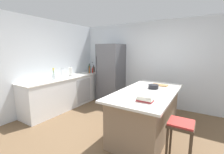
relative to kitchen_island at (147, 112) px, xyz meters
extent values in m
plane|color=brown|center=(-0.54, -0.45, -0.46)|extent=(7.20, 7.20, 0.00)
cube|color=silver|center=(-0.54, 1.80, 0.84)|extent=(6.00, 0.10, 2.60)
cube|color=silver|center=(-2.99, -0.45, 0.84)|extent=(0.10, 6.00, 2.60)
cube|color=white|center=(-2.61, 0.24, -0.01)|extent=(0.65, 2.80, 0.90)
cube|color=silver|center=(-2.61, 0.24, 0.45)|extent=(0.68, 2.83, 0.03)
cube|color=#B2B5BA|center=(-2.28, 0.59, -0.01)|extent=(0.01, 0.60, 0.75)
cube|color=#8E755B|center=(0.00, 0.00, -0.03)|extent=(0.89, 1.87, 0.87)
cube|color=silver|center=(0.00, 0.00, 0.43)|extent=(1.05, 2.07, 0.04)
cube|color=#56565B|center=(-1.75, 1.39, 0.50)|extent=(0.76, 0.72, 1.93)
cylinder|color=#4C4C51|center=(-2.09, 1.01, 0.60)|extent=(0.02, 0.02, 0.96)
cylinder|color=#473828|center=(0.57, -0.77, -0.15)|extent=(0.04, 0.04, 0.63)
cylinder|color=#473828|center=(0.57, -0.47, -0.15)|extent=(0.04, 0.04, 0.63)
cylinder|color=#473828|center=(0.87, -0.47, -0.15)|extent=(0.04, 0.04, 0.63)
cube|color=#473828|center=(0.72, -0.62, 0.18)|extent=(0.36, 0.36, 0.04)
cube|color=#B2332D|center=(0.72, -0.62, 0.22)|extent=(0.34, 0.34, 0.03)
cylinder|color=silver|center=(-2.67, 0.07, 0.48)|extent=(0.05, 0.05, 0.02)
cylinder|color=silver|center=(-2.67, 0.07, 0.63)|extent=(0.02, 0.02, 0.28)
cylinder|color=silver|center=(-2.61, 0.07, 0.75)|extent=(0.14, 0.02, 0.02)
cylinder|color=silver|center=(-2.58, -0.26, 0.54)|extent=(0.09, 0.09, 0.14)
cylinder|color=#4C7F3D|center=(-2.60, -0.26, 0.63)|extent=(0.01, 0.03, 0.21)
sphere|color=yellow|center=(-2.60, -0.26, 0.73)|extent=(0.04, 0.04, 0.04)
cylinder|color=#4C7F3D|center=(-2.58, -0.27, 0.65)|extent=(0.01, 0.02, 0.25)
sphere|color=yellow|center=(-2.58, -0.27, 0.77)|extent=(0.04, 0.04, 0.04)
cylinder|color=#4C7F3D|center=(-2.57, -0.26, 0.65)|extent=(0.01, 0.05, 0.24)
sphere|color=yellow|center=(-2.57, -0.26, 0.77)|extent=(0.04, 0.04, 0.04)
cylinder|color=gray|center=(-2.61, 0.38, 0.47)|extent=(0.14, 0.14, 0.01)
cylinder|color=white|center=(-2.61, 0.38, 0.61)|extent=(0.11, 0.11, 0.26)
cylinder|color=gray|center=(-2.61, 0.38, 0.76)|extent=(0.02, 0.02, 0.04)
cylinder|color=#5B3319|center=(-2.62, 1.54, 0.56)|extent=(0.06, 0.06, 0.19)
cylinder|color=#5B3319|center=(-2.62, 1.54, 0.68)|extent=(0.03, 0.03, 0.05)
cylinder|color=black|center=(-2.62, 1.54, 0.71)|extent=(0.03, 0.03, 0.01)
cylinder|color=silver|center=(-2.61, 1.45, 0.60)|extent=(0.07, 0.07, 0.26)
cylinder|color=silver|center=(-2.61, 1.45, 0.77)|extent=(0.03, 0.03, 0.10)
cylinder|color=black|center=(-2.61, 1.45, 0.83)|extent=(0.03, 0.03, 0.01)
cylinder|color=red|center=(-2.54, 1.35, 0.54)|extent=(0.05, 0.05, 0.15)
cylinder|color=red|center=(-2.54, 1.35, 0.64)|extent=(0.02, 0.02, 0.05)
cylinder|color=black|center=(-2.54, 1.35, 0.67)|extent=(0.02, 0.02, 0.01)
cylinder|color=#19381E|center=(-2.61, 1.27, 0.59)|extent=(0.08, 0.08, 0.25)
cylinder|color=#19381E|center=(-2.61, 1.27, 0.75)|extent=(0.03, 0.03, 0.06)
cylinder|color=black|center=(-2.61, 1.27, 0.79)|extent=(0.03, 0.03, 0.01)
cylinder|color=#994C23|center=(-2.51, 1.16, 0.57)|extent=(0.05, 0.05, 0.20)
cylinder|color=#994C23|center=(-2.51, 1.16, 0.69)|extent=(0.02, 0.02, 0.06)
cylinder|color=black|center=(-2.51, 1.16, 0.73)|extent=(0.03, 0.03, 0.01)
cube|color=#A83338|center=(0.17, -0.64, 0.46)|extent=(0.25, 0.16, 0.03)
cube|color=silver|center=(0.17, -0.64, 0.50)|extent=(0.26, 0.17, 0.03)
cube|color=silver|center=(0.17, -0.64, 0.53)|extent=(0.25, 0.19, 0.03)
cylinder|color=black|center=(0.04, 0.26, 0.49)|extent=(0.22, 0.22, 0.09)
cube|color=#9E7042|center=(0.08, 0.63, 0.46)|extent=(0.36, 0.21, 0.02)
camera|label=1|loc=(0.94, -2.87, 1.25)|focal=24.00mm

